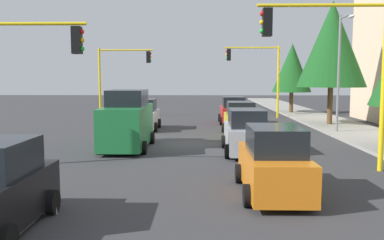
{
  "coord_description": "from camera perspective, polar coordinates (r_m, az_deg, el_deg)",
  "views": [
    {
      "loc": [
        20.71,
        1.05,
        3.32
      ],
      "look_at": [
        -0.16,
        0.59,
        1.2
      ],
      "focal_mm": 38.55,
      "sensor_mm": 36.0,
      "label": 1
    }
  ],
  "objects": [
    {
      "name": "ground_plane",
      "position": [
        21.01,
        -1.63,
        -3.3
      ],
      "size": [
        120.0,
        120.0,
        0.0
      ],
      "primitive_type": "plane",
      "color": "#353538"
    },
    {
      "name": "sidewalk_kerb",
      "position": [
        27.59,
        21.28,
        -1.35
      ],
      "size": [
        80.0,
        4.0,
        0.15
      ],
      "primitive_type": "cube",
      "color": "gray",
      "rests_on": "ground"
    },
    {
      "name": "lane_arrow_near",
      "position": [
        10.59,
        -21.9,
        -12.89
      ],
      "size": [
        2.4,
        1.1,
        1.1
      ],
      "color": "silver",
      "rests_on": "ground"
    },
    {
      "name": "traffic_signal_near_left",
      "position": [
        15.47,
        19.15,
        8.83
      ],
      "size": [
        0.36,
        4.59,
        6.0
      ],
      "color": "yellow",
      "rests_on": "ground"
    },
    {
      "name": "traffic_signal_near_right",
      "position": [
        16.18,
        -23.42,
        7.13
      ],
      "size": [
        0.36,
        4.59,
        5.39
      ],
      "color": "yellow",
      "rests_on": "ground"
    },
    {
      "name": "traffic_signal_far_right",
      "position": [
        35.38,
        -9.85,
        6.99
      ],
      "size": [
        0.36,
        4.59,
        5.81
      ],
      "color": "yellow",
      "rests_on": "ground"
    },
    {
      "name": "traffic_signal_far_left",
      "position": [
        35.04,
        9.03,
        7.21
      ],
      "size": [
        0.36,
        4.59,
        5.99
      ],
      "color": "yellow",
      "rests_on": "ground"
    },
    {
      "name": "street_lamp_curbside",
      "position": [
        25.67,
        19.95,
        7.75
      ],
      "size": [
        2.15,
        0.28,
        7.0
      ],
      "color": "slate",
      "rests_on": "ground"
    },
    {
      "name": "tree_roadside_far",
      "position": [
        39.64,
        13.67,
        7.02
      ],
      "size": [
        3.59,
        3.59,
        6.54
      ],
      "color": "brown",
      "rests_on": "ground"
    },
    {
      "name": "tree_roadside_mid",
      "position": [
        30.16,
        18.8,
        9.89
      ],
      "size": [
        4.67,
        4.67,
        8.56
      ],
      "color": "brown",
      "rests_on": "ground"
    },
    {
      "name": "delivery_van_green",
      "position": [
        19.7,
        -8.97,
        -0.21
      ],
      "size": [
        4.8,
        2.22,
        2.77
      ],
      "color": "#1E7238",
      "rests_on": "ground"
    },
    {
      "name": "car_yellow",
      "position": [
        24.15,
        6.67,
        -0.0
      ],
      "size": [
        3.8,
        2.01,
        1.98
      ],
      "color": "yellow",
      "rests_on": "ground"
    },
    {
      "name": "car_orange",
      "position": [
        12.05,
        11.21,
        -5.93
      ],
      "size": [
        4.01,
        1.94,
        1.98
      ],
      "color": "orange",
      "rests_on": "ground"
    },
    {
      "name": "car_white",
      "position": [
        26.86,
        -6.78,
        0.58
      ],
      "size": [
        3.63,
        2.06,
        1.98
      ],
      "color": "white",
      "rests_on": "ground"
    },
    {
      "name": "car_red",
      "position": [
        30.51,
        5.72,
        1.22
      ],
      "size": [
        4.01,
        2.09,
        1.98
      ],
      "color": "red",
      "rests_on": "ground"
    },
    {
      "name": "car_silver",
      "position": [
        18.42,
        7.47,
        -1.81
      ],
      "size": [
        4.2,
        2.01,
        1.98
      ],
      "color": "#B2B5BA",
      "rests_on": "ground"
    }
  ]
}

